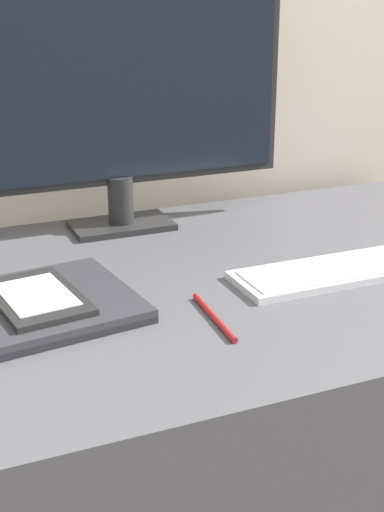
# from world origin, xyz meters

# --- Properties ---
(desk) EXTENTS (1.25, 0.74, 0.74)m
(desk) POSITION_xyz_m (0.00, 0.12, 0.37)
(desk) COLOR #4C4C51
(desk) RESTS_ON ground_plane
(monitor) EXTENTS (0.65, 0.11, 0.46)m
(monitor) POSITION_xyz_m (-0.05, 0.40, 0.99)
(monitor) COLOR #262626
(monitor) RESTS_ON desk
(keyboard) EXTENTS (0.34, 0.11, 0.01)m
(keyboard) POSITION_xyz_m (0.19, 0.04, 0.74)
(keyboard) COLOR silver
(keyboard) RESTS_ON desk
(laptop) EXTENTS (0.32, 0.27, 0.02)m
(laptop) POSITION_xyz_m (-0.29, 0.09, 0.75)
(laptop) COLOR #232328
(laptop) RESTS_ON desk
(ereader) EXTENTS (0.13, 0.19, 0.01)m
(ereader) POSITION_xyz_m (-0.27, 0.09, 0.76)
(ereader) COLOR black
(ereader) RESTS_ON laptop
(pen) EXTENTS (0.02, 0.15, 0.01)m
(pen) POSITION_xyz_m (-0.05, -0.03, 0.74)
(pen) COLOR maroon
(pen) RESTS_ON desk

